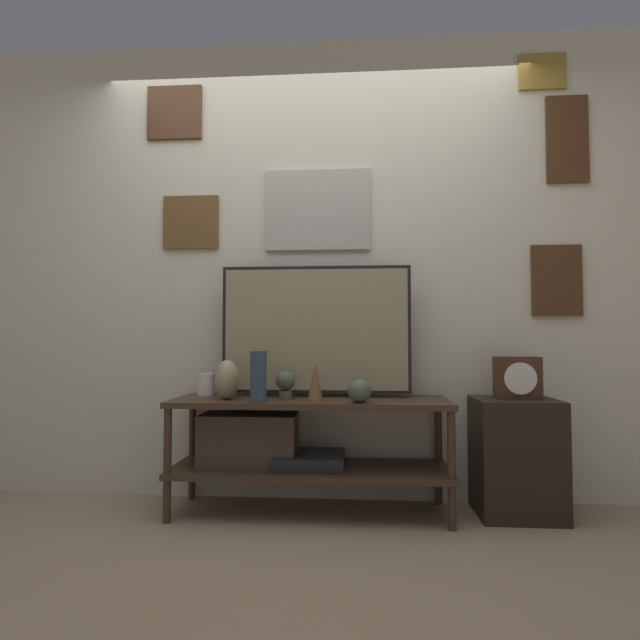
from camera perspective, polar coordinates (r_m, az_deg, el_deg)
name	(u,v)px	position (r m, az deg, el deg)	size (l,w,h in m)	color
ground_plane	(305,532)	(2.57, -1.72, -23.04)	(12.00, 12.00, 0.00)	#997F60
wall_back	(315,264)	(2.97, -0.52, 6.40)	(6.40, 0.08, 2.70)	beige
media_console	(285,440)	(2.73, -3.98, -13.54)	(1.46, 0.44, 0.60)	#422D1E
television	(316,330)	(2.76, -0.49, -1.11)	(1.04, 0.05, 0.72)	black
vase_tall_ceramic	(258,377)	(2.54, -7.06, -6.44)	(0.08, 0.08, 0.26)	#2D4251
vase_slim_bronze	(315,382)	(2.53, -0.55, -7.10)	(0.08, 0.08, 0.20)	brown
vase_urn_stoneware	(227,380)	(2.69, -10.57, -6.71)	(0.13, 0.15, 0.21)	tan
vase_round_glass	(360,391)	(2.52, 4.55, -8.05)	(0.12, 0.12, 0.12)	#4C5647
candle_jar	(206,384)	(2.92, -12.89, -7.17)	(0.10, 0.10, 0.12)	silver
decorative_bust	(286,383)	(2.66, -3.96, -7.21)	(0.10, 0.10, 0.15)	#4C5647
side_table	(516,457)	(2.89, 21.50, -14.33)	(0.42, 0.36, 0.60)	black
mantel_clock	(517,378)	(2.83, 21.63, -6.15)	(0.23, 0.11, 0.22)	#422819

